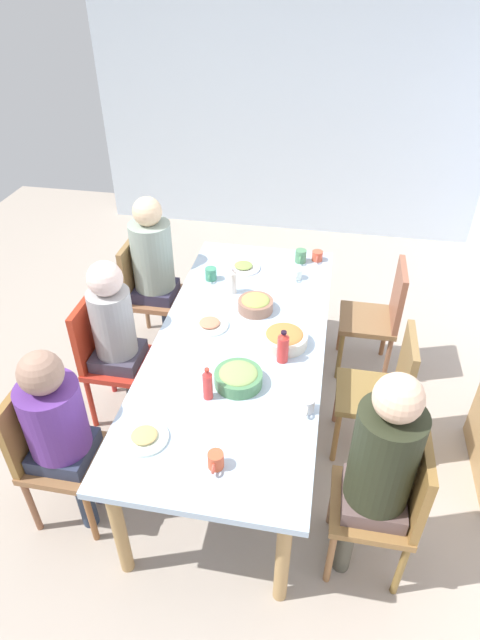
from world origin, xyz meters
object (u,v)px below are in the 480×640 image
at_px(bowl_0, 284,338).
at_px(plate_0, 243,267).
at_px(chair_1, 390,500).
at_px(person_1, 380,463).
at_px(bowl_2, 238,377).
at_px(chair_2, 107,353).
at_px(person_3, 154,262).
at_px(plate_1, 145,437).
at_px(chair_0, 380,313).
at_px(chair_3, 146,289).
at_px(bottle_1, 208,384).
at_px(cup_3, 317,256).
at_px(cup_2, 216,461).
at_px(cup_1, 307,405).
at_px(cup_4, 211,274).
at_px(chair_5, 50,447).
at_px(bowl_1, 256,304).
at_px(person_5, 58,424).
at_px(cup_5, 296,274).
at_px(chair_4, 384,388).
at_px(bottle_2, 283,347).
at_px(bottle_0, 232,281).
at_px(dining_table, 240,349).
at_px(plate_2, 210,324).
at_px(cup_0, 301,256).
at_px(person_2, 116,330).

bearing_deg(bowl_0, plate_0, -154.35).
bearing_deg(chair_1, plate_0, -147.97).
bearing_deg(person_1, bowl_2, -119.45).
height_order(chair_2, person_3, person_3).
bearing_deg(person_3, plate_1, 16.59).
distance_m(chair_0, chair_3, 1.77).
relative_size(bowl_0, bottle_1, 1.39).
xyz_separation_m(chair_2, cup_3, (-1.05, 1.28, 0.28)).
bearing_deg(chair_3, cup_2, 28.81).
bearing_deg(cup_1, chair_2, -110.96).
relative_size(plate_0, cup_4, 2.11).
height_order(chair_0, chair_5, same).
height_order(chair_5, bowl_1, chair_5).
bearing_deg(cup_1, bowl_1, -154.43).
xyz_separation_m(chair_2, bowl_0, (-0.01, 1.15, 0.29)).
distance_m(person_5, cup_1, 1.27).
bearing_deg(cup_2, bowl_0, 167.88).
distance_m(person_3, cup_5, 1.06).
height_order(chair_0, bowl_0, chair_0).
distance_m(plate_0, cup_1, 1.46).
xyz_separation_m(person_3, chair_4, (0.79, 1.68, -0.25)).
height_order(bowl_2, bottle_2, bottle_2).
xyz_separation_m(chair_2, person_3, (-0.79, 0.09, 0.25)).
height_order(plate_0, bottle_0, bottle_0).
bearing_deg(bowl_0, dining_table, -86.95).
height_order(bowl_0, cup_4, bowl_0).
height_order(chair_4, cup_2, chair_4).
distance_m(chair_0, cup_4, 1.25).
relative_size(bowl_1, cup_3, 1.97).
distance_m(plate_2, cup_0, 1.02).
xyz_separation_m(person_2, plate_0, (-0.83, 0.66, 0.05)).
distance_m(plate_1, cup_3, 2.01).
xyz_separation_m(plate_2, bowl_2, (0.48, 0.27, 0.03)).
distance_m(chair_0, plate_2, 1.32).
distance_m(cup_4, bottle_1, 1.17).
xyz_separation_m(bowl_0, cup_2, (0.95, -0.20, -0.00)).
relative_size(person_2, cup_4, 10.44).
relative_size(bowl_2, cup_0, 2.22).
relative_size(chair_0, cup_5, 7.94).
distance_m(chair_0, person_5, 2.31).
bearing_deg(bowl_2, cup_4, -159.05).
xyz_separation_m(person_3, bottle_0, (0.28, 0.65, 0.09)).
height_order(chair_1, plate_1, chair_1).
bearing_deg(cup_5, plate_2, -35.74).
distance_m(cup_3, bottle_0, 0.77).
bearing_deg(person_3, chair_2, -6.47).
relative_size(person_5, bowl_2, 4.48).
relative_size(plate_2, bottle_1, 1.19).
height_order(plate_1, cup_5, cup_5).
distance_m(plate_1, cup_4, 1.47).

